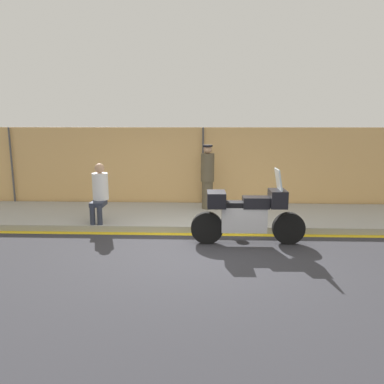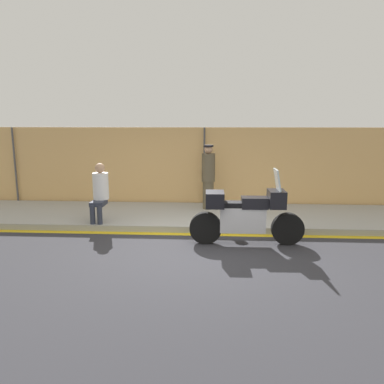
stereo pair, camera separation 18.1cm
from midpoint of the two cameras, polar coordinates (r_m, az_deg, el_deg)
ground_plane at (r=7.16m, az=0.60°, el=-9.13°), size 120.00×120.00×0.00m
sidewalk at (r=9.45m, az=1.02°, el=-3.69°), size 40.35×2.45×0.14m
curb_paint_stripe at (r=8.20m, az=0.82°, el=-6.48°), size 40.35×0.18×0.01m
storefront_fence at (r=10.54m, az=1.19°, el=3.69°), size 38.33×0.17×2.26m
motorcycle at (r=7.52m, az=7.68°, el=-3.32°), size 2.28×0.52×1.52m
officer_standing at (r=9.78m, az=1.85°, el=2.41°), size 0.35×0.35×1.68m
person_seated_on_curb at (r=8.90m, az=-14.47°, el=0.40°), size 0.37×0.68×1.33m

